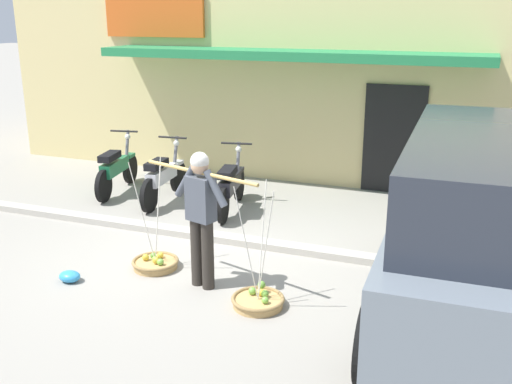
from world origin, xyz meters
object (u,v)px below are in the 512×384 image
motorcycle_second_in_row (163,177)px  motorcycle_nearest_shop (116,169)px  fruit_basket_right_side (155,262)px  fruit_vendor (201,211)px  plastic_litter_bag (70,276)px  fruit_basket_left_side (258,300)px  motorcycle_third_in_row (231,186)px  parked_truck (493,226)px

motorcycle_second_in_row → motorcycle_nearest_shop: bearing=170.4°
fruit_basket_right_side → motorcycle_nearest_shop: size_ratio=0.81×
fruit_vendor → plastic_litter_bag: size_ratio=6.05×
fruit_basket_left_side → fruit_basket_right_side: (-1.64, 0.49, -0.00)m
motorcycle_third_in_row → plastic_litter_bag: bearing=-104.2°
fruit_vendor → parked_truck: size_ratio=0.35×
fruit_vendor → fruit_basket_left_side: (0.82, -0.24, -0.90)m
fruit_basket_right_side → motorcycle_third_in_row: bearing=89.5°
motorcycle_third_in_row → plastic_litter_bag: size_ratio=6.44×
fruit_vendor → parked_truck: parked_truck is taller
motorcycle_third_in_row → fruit_basket_left_side: bearing=-61.5°
motorcycle_nearest_shop → motorcycle_second_in_row: same height
fruit_basket_left_side → parked_truck: size_ratio=0.30×
motorcycle_third_in_row → fruit_basket_right_side: bearing=-90.5°
motorcycle_second_in_row → parked_truck: size_ratio=0.38×
motorcycle_nearest_shop → motorcycle_second_in_row: (1.10, -0.19, 0.00)m
fruit_basket_left_side → motorcycle_second_in_row: fruit_basket_left_side is taller
fruit_basket_right_side → parked_truck: (4.03, -0.01, 1.05)m
motorcycle_nearest_shop → plastic_litter_bag: 3.82m
fruit_vendor → motorcycle_nearest_shop: (-3.21, 2.96, -0.52)m
fruit_basket_right_side → motorcycle_second_in_row: size_ratio=0.80×
fruit_basket_left_side → motorcycle_nearest_shop: bearing=141.5°
fruit_vendor → plastic_litter_bag: (-1.61, -0.49, -0.91)m
motorcycle_third_in_row → fruit_vendor: bearing=-73.7°
motorcycle_second_in_row → parked_truck: bearing=-25.4°
fruit_basket_left_side → plastic_litter_bag: fruit_basket_left_side is taller
motorcycle_nearest_shop → motorcycle_second_in_row: bearing=-9.6°
fruit_basket_left_side → plastic_litter_bag: 2.44m
fruit_basket_right_side → motorcycle_second_in_row: fruit_basket_right_side is taller
motorcycle_second_in_row → fruit_basket_right_side: bearing=-62.8°
motorcycle_third_in_row → parked_truck: size_ratio=0.37×
motorcycle_second_in_row → fruit_basket_left_side: bearing=-45.8°
fruit_basket_left_side → motorcycle_nearest_shop: fruit_basket_left_side is taller
fruit_basket_left_side → parked_truck: (2.40, 0.48, 1.05)m
fruit_vendor → fruit_basket_left_side: bearing=-16.6°
fruit_basket_left_side → plastic_litter_bag: bearing=-174.2°
motorcycle_nearest_shop → motorcycle_third_in_row: 2.43m
fruit_basket_right_side → parked_truck: parked_truck is taller
motorcycle_second_in_row → motorcycle_third_in_row: 1.32m
motorcycle_third_in_row → parked_truck: 4.77m
fruit_vendor → motorcycle_second_in_row: bearing=127.4°
fruit_vendor → plastic_litter_bag: bearing=-163.0°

